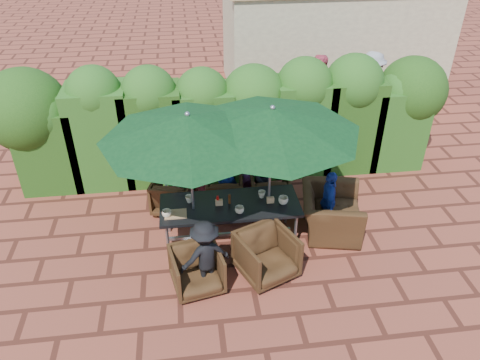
{
  "coord_description": "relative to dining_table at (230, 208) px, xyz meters",
  "views": [
    {
      "loc": [
        -0.85,
        -6.11,
        5.27
      ],
      "look_at": [
        -0.01,
        0.4,
        1.01
      ],
      "focal_mm": 35.0,
      "sensor_mm": 36.0,
      "label": 1
    }
  ],
  "objects": [
    {
      "name": "adult_far_right",
      "position": [
        0.77,
        0.94,
        -0.08
      ],
      "size": [
        0.64,
        0.46,
        1.2
      ],
      "primitive_type": "imported",
      "rotation": [
        0.0,
        0.0,
        0.21
      ],
      "color": "black",
      "rests_on": "ground"
    },
    {
      "name": "chair_far_mid",
      "position": [
        0.01,
        1.04,
        -0.33
      ],
      "size": [
        0.72,
        0.68,
        0.69
      ],
      "primitive_type": "imported",
      "rotation": [
        0.0,
        0.0,
        3.06
      ],
      "color": "black",
      "rests_on": "ground"
    },
    {
      "name": "chair_near_left",
      "position": [
        -0.62,
        -1.04,
        -0.3
      ],
      "size": [
        0.85,
        0.81,
        0.75
      ],
      "primitive_type": "imported",
      "rotation": [
        0.0,
        0.0,
        0.2
      ],
      "color": "black",
      "rests_on": "ground"
    },
    {
      "name": "adult_far_left",
      "position": [
        -0.82,
        1.02,
        -0.03
      ],
      "size": [
        0.71,
        0.54,
        1.29
      ],
      "primitive_type": "imported",
      "rotation": [
        0.0,
        0.0,
        0.28
      ],
      "color": "silver",
      "rests_on": "ground"
    },
    {
      "name": "adult_far_mid",
      "position": [
        0.07,
        1.05,
        -0.08
      ],
      "size": [
        0.52,
        0.47,
        1.2
      ],
      "primitive_type": "imported",
      "rotation": [
        0.0,
        0.0,
        0.33
      ],
      "color": "navy",
      "rests_on": "ground"
    },
    {
      "name": "ketchup_bottle",
      "position": [
        -0.2,
        0.01,
        0.16
      ],
      "size": [
        0.04,
        0.04,
        0.17
      ],
      "primitive_type": "cylinder",
      "color": "#B20C0A",
      "rests_on": "dining_table"
    },
    {
      "name": "chair_far_left",
      "position": [
        -0.94,
        1.0,
        -0.3
      ],
      "size": [
        0.89,
        0.86,
        0.75
      ],
      "primitive_type": "imported",
      "rotation": [
        0.0,
        0.0,
        2.86
      ],
      "color": "black",
      "rests_on": "ground"
    },
    {
      "name": "child_left",
      "position": [
        -0.42,
        0.97,
        -0.31
      ],
      "size": [
        0.3,
        0.27,
        0.73
      ],
      "primitive_type": "imported",
      "rotation": [
        0.0,
        0.0,
        -0.23
      ],
      "color": "#C94760",
      "rests_on": "ground"
    },
    {
      "name": "number_block_left",
      "position": [
        -0.18,
        0.0,
        0.13
      ],
      "size": [
        0.12,
        0.06,
        0.1
      ],
      "primitive_type": "cube",
      "color": "#DCAC71",
      "rests_on": "dining_table"
    },
    {
      "name": "dining_table",
      "position": [
        0.0,
        0.0,
        0.0
      ],
      "size": [
        2.3,
        0.9,
        0.75
      ],
      "color": "black",
      "rests_on": "ground"
    },
    {
      "name": "umbrella_right",
      "position": [
        0.65,
        0.03,
        1.54
      ],
      "size": [
        2.77,
        2.77,
        2.46
      ],
      "color": "gray",
      "rests_on": "ground"
    },
    {
      "name": "cup_c",
      "position": [
        0.13,
        -0.26,
        0.13
      ],
      "size": [
        0.15,
        0.15,
        0.12
      ],
      "primitive_type": "imported",
      "color": "beige",
      "rests_on": "dining_table"
    },
    {
      "name": "ground",
      "position": [
        0.22,
        -0.1,
        -0.67
      ],
      "size": [
        80.0,
        80.0,
        0.0
      ],
      "primitive_type": "plane",
      "color": "brown",
      "rests_on": "ground"
    },
    {
      "name": "adult_near_left",
      "position": [
        -0.48,
        -1.02,
        -0.08
      ],
      "size": [
        0.83,
        0.56,
        1.18
      ],
      "primitive_type": "imported",
      "rotation": [
        0.0,
        0.0,
        3.45
      ],
      "color": "black",
      "rests_on": "ground"
    },
    {
      "name": "building",
      "position": [
        3.72,
        6.9,
        0.93
      ],
      "size": [
        6.2,
        3.08,
        3.2
      ],
      "color": "beige",
      "rests_on": "ground"
    },
    {
      "name": "hedge_wall",
      "position": [
        0.06,
        2.23,
        0.66
      ],
      "size": [
        9.1,
        1.6,
        2.45
      ],
      "color": "#163C10",
      "rests_on": "ground"
    },
    {
      "name": "umbrella_left",
      "position": [
        -0.6,
        -0.04,
        1.54
      ],
      "size": [
        2.68,
        2.68,
        2.46
      ],
      "color": "gray",
      "rests_on": "ground"
    },
    {
      "name": "adult_end_right",
      "position": [
        1.72,
        0.1,
        -0.1
      ],
      "size": [
        0.45,
        0.73,
        1.16
      ],
      "primitive_type": "imported",
      "rotation": [
        0.0,
        0.0,
        1.39
      ],
      "color": "navy",
      "rests_on": "ground"
    },
    {
      "name": "chair_far_right",
      "position": [
        0.84,
        0.94,
        -0.31
      ],
      "size": [
        0.74,
        0.7,
        0.73
      ],
      "primitive_type": "imported",
      "rotation": [
        0.0,
        0.0,
        3.09
      ],
      "color": "black",
      "rests_on": "ground"
    },
    {
      "name": "cup_d",
      "position": [
        0.55,
        0.13,
        0.13
      ],
      "size": [
        0.13,
        0.13,
        0.12
      ],
      "primitive_type": "imported",
      "color": "beige",
      "rests_on": "dining_table"
    },
    {
      "name": "pedestrian_c",
      "position": [
        3.92,
        4.19,
        0.23
      ],
      "size": [
        1.17,
        1.21,
        1.81
      ],
      "primitive_type": "imported",
      "rotation": [
        0.0,
        0.0,
        2.31
      ],
      "color": "#919298",
      "rests_on": "ground"
    },
    {
      "name": "child_right",
      "position": [
        0.45,
        1.14,
        -0.22
      ],
      "size": [
        0.34,
        0.29,
        0.9
      ],
      "primitive_type": "imported",
      "rotation": [
        0.0,
        0.0,
        -0.08
      ],
      "color": "#83479A",
      "rests_on": "ground"
    },
    {
      "name": "sauce_bottle",
      "position": [
        -0.0,
        0.03,
        0.16
      ],
      "size": [
        0.04,
        0.04,
        0.17
      ],
      "primitive_type": "cylinder",
      "color": "#4C230C",
      "rests_on": "dining_table"
    },
    {
      "name": "pedestrian_a",
      "position": [
        1.98,
        3.98,
        0.17
      ],
      "size": [
        1.65,
        0.8,
        1.7
      ],
      "primitive_type": "imported",
      "rotation": [
        0.0,
        0.0,
        2.99
      ],
      "color": "#24862B",
      "rests_on": "ground"
    },
    {
      "name": "cup_b",
      "position": [
        -0.66,
        0.15,
        0.14
      ],
      "size": [
        0.13,
        0.13,
        0.12
      ],
      "primitive_type": "imported",
      "color": "beige",
      "rests_on": "dining_table"
    },
    {
      "name": "number_block_right",
      "position": [
        0.67,
        -0.04,
        0.13
      ],
      "size": [
        0.12,
        0.06,
        0.1
      ],
      "primitive_type": "cube",
      "color": "#DCAC71",
      "rests_on": "dining_table"
    },
    {
      "name": "serving_tray",
      "position": [
        -0.89,
        -0.17,
        0.08
      ],
      "size": [
        0.35,
        0.25,
        0.02
      ],
      "primitive_type": "cube",
      "color": "#A57950",
      "rests_on": "dining_table"
    },
    {
      "name": "chair_end_right",
      "position": [
        1.76,
        0.05,
        -0.17
      ],
      "size": [
        0.98,
        1.3,
        1.02
      ],
      "primitive_type": "imported",
      "rotation": [
        0.0,
        0.0,
        1.36
      ],
      "color": "black",
      "rests_on": "ground"
    },
    {
      "name": "chair_near_right",
      "position": [
        0.47,
        -0.89,
        -0.26
      ],
      "size": [
        1.04,
        1.01,
        0.83
      ],
      "primitive_type": "imported",
      "rotation": [
        0.0,
        0.0,
        0.41
      ],
      "color": "black",
      "rests_on": "ground"
    },
    {
      "name": "cup_a",
      "position": [
        -1.03,
        -0.21,
        0.13
      ],
      "size": [
        0.15,
        0.15,
        0.12
      ],
      "primitive_type": "imported",
      "color": "beige",
      "rests_on": "dining_table"
    },
    {
      "name": "pedestrian_b",
      "position": [
        2.57,
        4.16,
        0.23
      ],
      "size": [
        0.92,
        0.62,
        1.81
      ],
      "primitive_type": "imported",
      "rotation": [
        0.0,
        0.0,
        3.25
      ],
      "color": "#C94760",
      "rests_on": "ground"
    },
    {
      "name": "cup_e",
      "position": [
        0.87,
        -0.1,
        0.14
      ],
      "size": [
        0.16,
        0.16,
        0.13
      ],
      "primitive_type": "imported",
      "color": "beige",
      "rests_on": "dining_table"
    }
  ]
}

